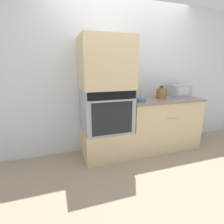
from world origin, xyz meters
TOP-DOWN VIEW (x-y plane):
  - ground_plane at (0.00, 0.00)m, footprint 12.00×12.00m
  - wall_back at (0.00, 0.63)m, footprint 8.00×0.05m
  - oven_cabinet_base at (-0.38, 0.30)m, footprint 0.76×0.60m
  - wall_oven at (-0.38, 0.30)m, footprint 0.74×0.64m
  - oven_cabinet_upper at (-0.38, 0.30)m, footprint 0.76×0.60m
  - counter_unit at (0.64, 0.30)m, footprint 1.30×0.63m
  - microwave at (1.08, 0.42)m, footprint 0.33×0.29m
  - knife_block at (0.61, 0.31)m, footprint 0.11×0.13m
  - bowl at (0.15, 0.19)m, footprint 0.17×0.17m
  - condiment_jar_near at (0.30, 0.44)m, footprint 0.06×0.06m
  - condiment_jar_mid at (0.77, 0.48)m, footprint 0.04×0.04m
  - condiment_jar_far at (0.69, 0.51)m, footprint 0.05×0.05m

SIDE VIEW (x-z plane):
  - ground_plane at x=0.00m, z-range 0.00..0.00m
  - oven_cabinet_base at x=-0.38m, z-range 0.00..0.44m
  - counter_unit at x=0.64m, z-range 0.00..0.90m
  - wall_oven at x=-0.38m, z-range 0.44..1.10m
  - bowl at x=0.15m, z-range 0.90..0.96m
  - condiment_jar_near at x=0.30m, z-range 0.90..0.97m
  - condiment_jar_far at x=0.69m, z-range 0.90..0.98m
  - condiment_jar_mid at x=0.77m, z-range 0.90..0.99m
  - knife_block at x=0.61m, z-range 0.88..1.10m
  - microwave at x=1.08m, z-range 0.90..1.11m
  - wall_back at x=0.00m, z-range 0.00..2.50m
  - oven_cabinet_upper at x=-0.38m, z-range 1.10..1.85m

